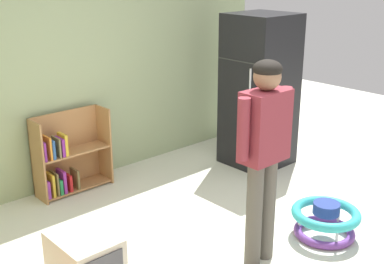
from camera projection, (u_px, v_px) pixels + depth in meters
The scene contains 7 objects.
ground_plane at pixel (234, 264), 4.07m from camera, with size 12.00×12.00×0.00m, color silver.
back_wall at pixel (75, 59), 5.26m from camera, with size 5.20×0.06×2.70m, color #9EB081.
refrigerator at pixel (259, 91), 5.87m from camera, with size 0.73×0.68×1.78m.
bookshelf at pixel (66, 159), 5.26m from camera, with size 0.80×0.28×0.85m.
standing_person at pixel (264, 145), 3.80m from camera, with size 0.57×0.22×1.66m.
baby_walker at pixel (325, 220), 4.44m from camera, with size 0.60×0.60×0.32m.
pet_carrier at pixel (85, 257), 3.84m from camera, with size 0.42×0.55×0.36m.
Camera 1 is at (-2.62, -2.36, 2.32)m, focal length 47.00 mm.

